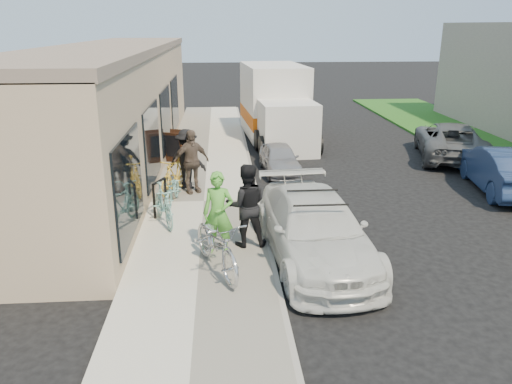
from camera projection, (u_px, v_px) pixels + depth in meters
name	position (u px, v px, depth m)	size (l,w,h in m)	color
ground	(288.00, 249.00, 11.47)	(120.00, 120.00, 0.00)	black
sidewalk	(204.00, 203.00, 14.15)	(3.00, 34.00, 0.15)	beige
curb	(258.00, 202.00, 14.26)	(0.12, 34.00, 0.13)	gray
storefront	(116.00, 105.00, 17.99)	(3.60, 20.00, 4.22)	#C7AB8A
bike_rack	(160.00, 194.00, 12.95)	(0.30, 0.62, 0.94)	black
sandwich_board	(175.00, 146.00, 17.97)	(0.89, 0.89, 1.13)	black
sedan_white	(315.00, 229.00, 10.75)	(2.37, 5.04, 1.46)	silver
sedan_silver	(280.00, 158.00, 17.23)	(1.18, 2.94, 1.00)	#98989D
moving_truck	(276.00, 107.00, 21.94)	(2.93, 6.72, 3.22)	silver
far_car_blue	(502.00, 169.00, 15.25)	(1.50, 4.30, 1.42)	#192A4D
far_car_gray	(450.00, 140.00, 19.07)	(2.29, 4.96, 1.38)	#4E5053
tandem_bike	(217.00, 244.00, 9.94)	(0.77, 2.22, 1.17)	#B7B8BA
woman_rider	(218.00, 213.00, 10.65)	(0.67, 0.44, 1.83)	#53AB39
man_standing	(246.00, 205.00, 11.03)	(0.92, 0.72, 1.89)	black
cruiser_bike_a	(163.00, 205.00, 12.38)	(0.47, 1.66, 1.00)	#80BFB6
cruiser_bike_b	(173.00, 189.00, 13.82)	(0.54, 1.54, 0.81)	#80BFB6
cruiser_bike_c	(175.00, 175.00, 14.68)	(0.51, 1.81, 1.09)	gold
bystander_a	(187.00, 159.00, 14.97)	(1.17, 0.68, 1.82)	black
bystander_b	(191.00, 162.00, 14.58)	(1.10, 0.46, 1.88)	brown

